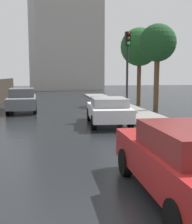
# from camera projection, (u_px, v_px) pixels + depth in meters

# --- Properties ---
(car_grey_near_kerb) EXTENTS (2.01, 4.65, 1.54)m
(car_grey_near_kerb) POSITION_uv_depth(u_px,v_px,m) (22.00, 100.00, 18.88)
(car_grey_near_kerb) COLOR slate
(car_grey_near_kerb) RESTS_ON ground
(car_red_mid_road) EXTENTS (1.81, 4.31, 1.49)m
(car_red_mid_road) POSITION_uv_depth(u_px,v_px,m) (186.00, 160.00, 5.51)
(car_red_mid_road) COLOR maroon
(car_red_mid_road) RESTS_ON ground
(car_white_far_ahead) EXTENTS (2.10, 4.17, 1.33)m
(car_white_far_ahead) POSITION_uv_depth(u_px,v_px,m) (108.00, 110.00, 13.98)
(car_white_far_ahead) COLOR silver
(car_white_far_ahead) RESTS_ON ground
(traffic_light) EXTENTS (0.26, 0.39, 4.57)m
(traffic_light) POSITION_uv_depth(u_px,v_px,m) (127.00, 59.00, 15.44)
(traffic_light) COLOR black
(traffic_light) RESTS_ON sidewalk_strip
(street_tree_mid) EXTENTS (3.02, 3.02, 6.13)m
(street_tree_mid) POSITION_uv_depth(u_px,v_px,m) (140.00, 47.00, 22.67)
(street_tree_mid) COLOR #4C3823
(street_tree_mid) RESTS_ON ground
(street_tree_far) EXTENTS (2.41, 2.41, 5.67)m
(street_tree_far) POSITION_uv_depth(u_px,v_px,m) (157.00, 44.00, 18.35)
(street_tree_far) COLOR #4C3823
(street_tree_far) RESTS_ON ground
(distant_tower) EXTENTS (12.18, 10.16, 27.04)m
(distant_tower) POSITION_uv_depth(u_px,v_px,m) (65.00, 21.00, 46.59)
(distant_tower) COLOR #9E9993
(distant_tower) RESTS_ON ground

